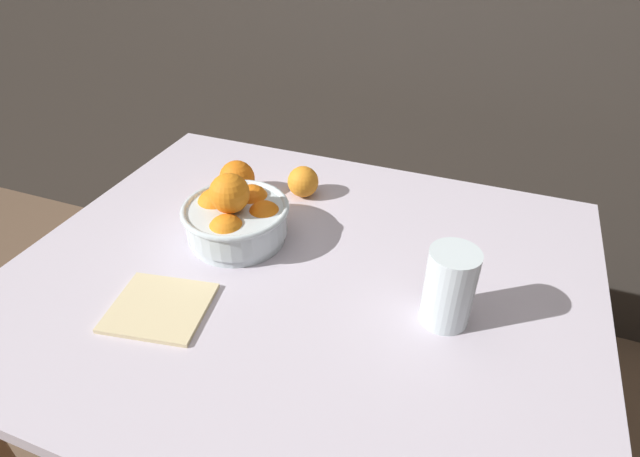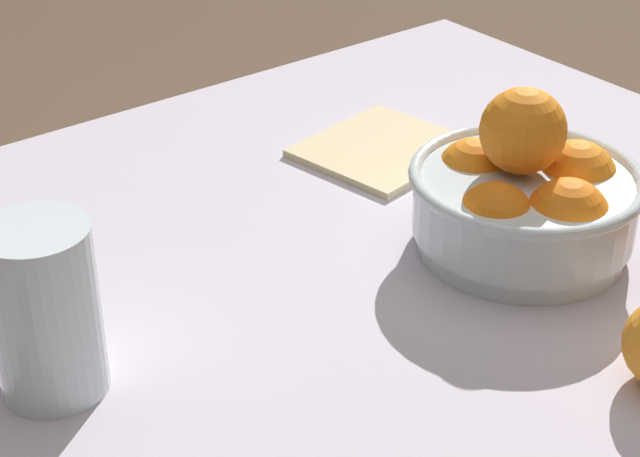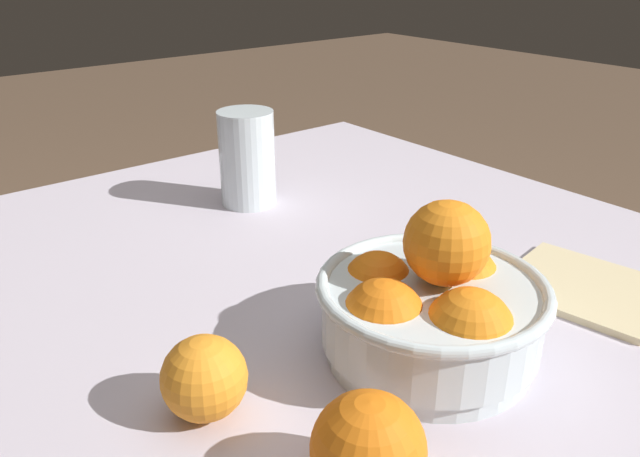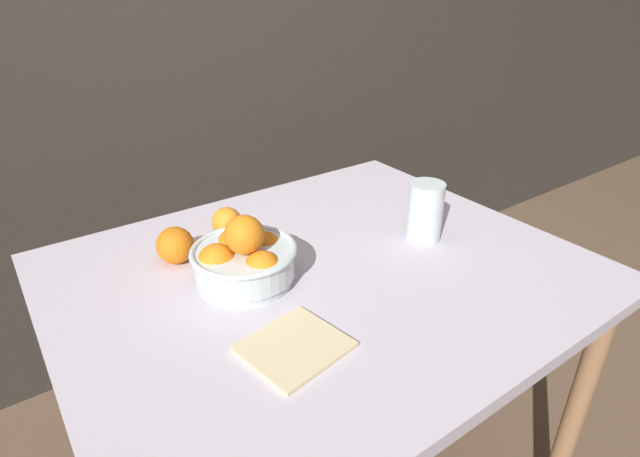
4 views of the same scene
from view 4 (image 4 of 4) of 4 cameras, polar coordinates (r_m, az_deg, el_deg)
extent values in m
cube|color=silver|center=(1.09, 0.33, -5.19)|extent=(1.09, 0.91, 0.03)
cylinder|color=#936B47|center=(1.45, 27.09, -18.42)|extent=(0.05, 0.05, 0.74)
cylinder|color=#936B47|center=(1.50, -25.35, -16.38)|extent=(0.05, 0.05, 0.74)
cylinder|color=#936B47|center=(1.81, 5.47, -5.17)|extent=(0.05, 0.05, 0.74)
cylinder|color=silver|center=(1.04, -8.48, -5.58)|extent=(0.19, 0.19, 0.02)
cylinder|color=silver|center=(1.02, -8.62, -3.83)|extent=(0.20, 0.20, 0.06)
torus|color=silver|center=(1.01, -8.73, -2.48)|extent=(0.22, 0.22, 0.01)
sphere|color=orange|center=(1.05, -6.36, -2.21)|extent=(0.07, 0.07, 0.07)
sphere|color=orange|center=(1.06, -9.69, -1.97)|extent=(0.08, 0.08, 0.08)
sphere|color=orange|center=(1.01, -11.66, -3.85)|extent=(0.08, 0.08, 0.08)
sphere|color=orange|center=(0.98, -6.58, -4.62)|extent=(0.07, 0.07, 0.07)
sphere|color=orange|center=(0.98, -8.65, -0.70)|extent=(0.08, 0.08, 0.08)
cylinder|color=#F4A314|center=(1.20, 11.84, 1.25)|extent=(0.07, 0.07, 0.11)
cylinder|color=silver|center=(1.19, 11.91, 1.91)|extent=(0.08, 0.08, 0.14)
sphere|color=orange|center=(1.21, -10.60, 0.74)|extent=(0.07, 0.07, 0.07)
sphere|color=orange|center=(1.13, -16.21, -1.86)|extent=(0.08, 0.08, 0.08)
cube|color=beige|center=(0.87, -2.93, -13.32)|extent=(0.19, 0.17, 0.01)
camera|label=1|loc=(0.83, 53.66, 20.33)|focal=28.00mm
camera|label=2|loc=(1.71, 2.62, 25.85)|focal=60.00mm
camera|label=3|loc=(1.20, -33.12, 12.95)|focal=35.00mm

